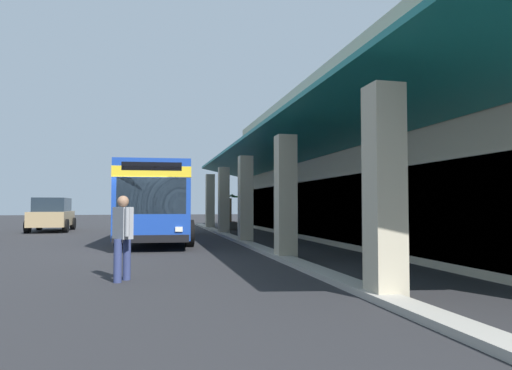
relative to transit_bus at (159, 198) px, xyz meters
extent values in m
plane|color=#262628|center=(4.62, 6.90, -1.85)|extent=(120.00, 120.00, 0.00)
cube|color=#9E998E|center=(2.50, 3.28, -1.79)|extent=(34.17, 0.50, 0.12)
cube|color=#B2A88E|center=(2.50, 12.98, 1.39)|extent=(28.47, 13.27, 6.49)
cube|color=#C0B59A|center=(2.50, 12.98, 4.94)|extent=(28.77, 13.57, 0.60)
cube|color=#B2A88E|center=(-8.89, 3.42, -0.07)|extent=(0.55, 0.55, 3.57)
cube|color=#B2A88E|center=(-3.19, 3.42, -0.07)|extent=(0.55, 0.55, 3.57)
cube|color=#B2A88E|center=(2.50, 3.42, -0.07)|extent=(0.55, 0.55, 3.57)
cube|color=#B2A88E|center=(8.20, 3.42, -0.07)|extent=(0.55, 0.55, 3.57)
cube|color=#B2A88E|center=(13.89, 3.42, -0.07)|extent=(0.55, 0.55, 3.57)
cube|color=#146B66|center=(2.50, 4.75, 2.07)|extent=(28.47, 3.16, 0.82)
cube|color=#19232D|center=(2.50, 6.39, -0.45)|extent=(23.92, 0.08, 2.40)
cube|color=#193D9E|center=(0.05, 0.00, -0.13)|extent=(11.14, 3.25, 2.75)
cube|color=yellow|center=(0.05, 0.00, 0.80)|extent=(11.16, 3.27, 0.36)
cube|color=#19232D|center=(-0.25, 0.02, 0.10)|extent=(9.39, 3.17, 0.90)
cube|color=#19232D|center=(5.51, -0.36, 0.00)|extent=(0.20, 2.24, 1.20)
cube|color=black|center=(5.52, -0.36, 0.97)|extent=(0.18, 1.94, 0.28)
cube|color=black|center=(5.64, -0.36, -1.40)|extent=(0.36, 2.46, 0.24)
cube|color=silver|center=(5.62, 0.53, -1.10)|extent=(0.08, 0.24, 0.16)
cube|color=silver|center=(5.50, -1.25, -1.10)|extent=(0.08, 0.24, 0.16)
cube|color=silver|center=(-1.44, 0.09, 1.37)|extent=(2.51, 1.94, 0.24)
cylinder|color=black|center=(3.76, 1.04, -1.35)|extent=(1.00, 0.30, 1.00)
cylinder|color=black|center=(3.59, -1.51, -1.35)|extent=(1.00, 0.30, 1.00)
cylinder|color=black|center=(-2.94, 1.47, -1.35)|extent=(1.00, 0.30, 1.00)
cylinder|color=black|center=(-3.10, -1.08, -1.35)|extent=(1.00, 0.30, 1.00)
cube|color=#9E845B|center=(-8.01, -6.04, -1.10)|extent=(4.87, 2.13, 0.84)
cube|color=#19232D|center=(-8.11, -6.05, -0.28)|extent=(3.33, 1.84, 0.80)
cylinder|color=black|center=(-6.42, -5.01, -1.47)|extent=(0.76, 0.26, 0.76)
cylinder|color=black|center=(-6.34, -6.95, -1.47)|extent=(0.76, 0.26, 0.76)
cylinder|color=black|center=(-9.68, -5.13, -1.47)|extent=(0.76, 0.26, 0.76)
cylinder|color=black|center=(-9.61, -7.08, -1.47)|extent=(0.76, 0.26, 0.76)
cylinder|color=navy|center=(11.29, -1.02, -1.42)|extent=(0.16, 0.16, 0.86)
cylinder|color=navy|center=(11.00, -0.86, -1.42)|extent=(0.16, 0.16, 0.86)
cube|color=gray|center=(11.14, -0.94, -0.67)|extent=(0.55, 0.44, 0.65)
sphere|color=#8C664C|center=(11.14, -0.94, -0.23)|extent=(0.23, 0.23, 0.23)
cylinder|color=gray|center=(11.43, -0.83, -0.64)|extent=(0.09, 0.09, 0.58)
cylinder|color=gray|center=(10.85, -1.04, -0.64)|extent=(0.09, 0.09, 0.58)
cube|color=#4C4742|center=(-7.23, 4.48, -1.60)|extent=(0.73, 0.73, 0.50)
cylinder|color=#332319|center=(-7.23, 4.48, -1.34)|extent=(0.62, 0.62, 0.02)
cylinder|color=brown|center=(-7.23, 4.48, -0.62)|extent=(0.16, 0.16, 1.47)
ellipsoid|color=#286B33|center=(-6.80, 4.47, 0.31)|extent=(0.86, 0.25, 0.16)
ellipsoid|color=#286B33|center=(-7.06, 4.86, 0.21)|extent=(0.52, 0.84, 0.15)
ellipsoid|color=#286B33|center=(-7.62, 4.69, 0.30)|extent=(0.89, 0.61, 0.14)
ellipsoid|color=#286B33|center=(-7.67, 4.26, 0.24)|extent=(0.98, 0.65, 0.17)
ellipsoid|color=#286B33|center=(-7.02, 4.12, 0.24)|extent=(0.59, 0.83, 0.19)
camera|label=1|loc=(20.78, -0.39, -0.31)|focal=31.82mm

